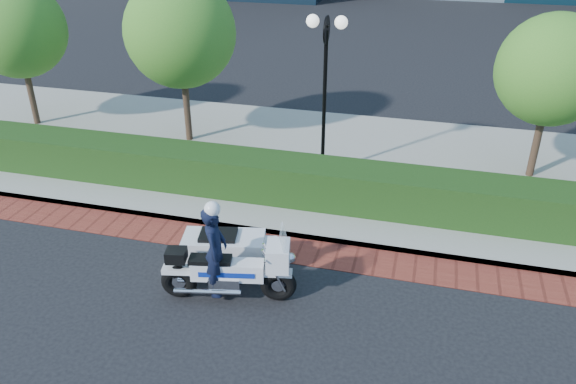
% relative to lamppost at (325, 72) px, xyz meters
% --- Properties ---
extents(ground, '(120.00, 120.00, 0.00)m').
position_rel_lamppost_xyz_m(ground, '(-1.00, -5.20, -2.96)').
color(ground, black).
rests_on(ground, ground).
extents(brick_strip, '(60.00, 1.00, 0.01)m').
position_rel_lamppost_xyz_m(brick_strip, '(-1.00, -3.70, -2.95)').
color(brick_strip, maroon).
rests_on(brick_strip, ground).
extents(sidewalk, '(60.00, 8.00, 0.15)m').
position_rel_lamppost_xyz_m(sidewalk, '(-1.00, 0.80, -2.88)').
color(sidewalk, gray).
rests_on(sidewalk, ground).
extents(hedge_main, '(18.00, 1.20, 1.00)m').
position_rel_lamppost_xyz_m(hedge_main, '(-1.00, -1.60, -2.31)').
color(hedge_main, black).
rests_on(hedge_main, sidewalk).
extents(lamppost, '(1.02, 0.70, 4.21)m').
position_rel_lamppost_xyz_m(lamppost, '(0.00, 0.00, 0.00)').
color(lamppost, black).
rests_on(lamppost, sidewalk).
extents(tree_a, '(3.00, 3.00, 4.58)m').
position_rel_lamppost_xyz_m(tree_a, '(-10.00, 1.30, 0.26)').
color(tree_a, '#332319').
rests_on(tree_a, sidewalk).
extents(tree_b, '(3.20, 3.20, 4.89)m').
position_rel_lamppost_xyz_m(tree_b, '(-4.50, 1.30, 0.48)').
color(tree_b, '#332319').
rests_on(tree_b, sidewalk).
extents(tree_c, '(2.80, 2.80, 4.30)m').
position_rel_lamppost_xyz_m(tree_c, '(5.50, 1.30, 0.09)').
color(tree_c, '#332319').
rests_on(tree_c, sidewalk).
extents(police_motorcycle, '(2.59, 1.87, 2.11)m').
position_rel_lamppost_xyz_m(police_motorcycle, '(-0.85, -5.25, -2.23)').
color(police_motorcycle, black).
rests_on(police_motorcycle, ground).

